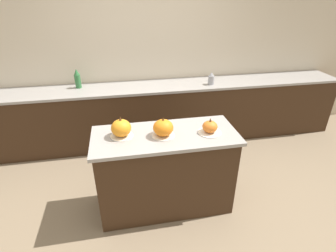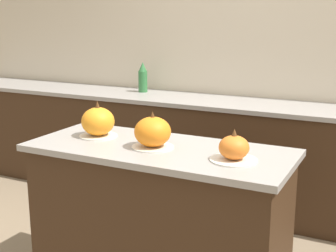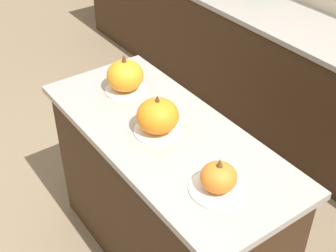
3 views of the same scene
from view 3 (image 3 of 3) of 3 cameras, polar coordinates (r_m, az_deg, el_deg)
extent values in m
cube|color=#382314|center=(2.50, -0.33, -9.37)|extent=(1.37, 0.56, 0.87)
cube|color=gray|center=(2.20, -0.37, -1.06)|extent=(1.43, 0.62, 0.03)
cylinder|color=silver|center=(2.49, -5.15, 4.43)|extent=(0.22, 0.22, 0.01)
ellipsoid|color=orange|center=(2.45, -5.26, 6.14)|extent=(0.19, 0.19, 0.16)
cone|color=#4C2D14|center=(2.40, -5.39, 8.21)|extent=(0.03, 0.03, 0.04)
cylinder|color=silver|center=(2.19, -1.24, -0.54)|extent=(0.23, 0.23, 0.01)
ellipsoid|color=orange|center=(2.14, -1.27, 1.25)|extent=(0.20, 0.20, 0.16)
cone|color=#4C2D14|center=(2.09, -1.31, 3.36)|extent=(0.03, 0.03, 0.04)
cylinder|color=silver|center=(1.90, 6.07, -7.61)|extent=(0.23, 0.23, 0.01)
ellipsoid|color=orange|center=(1.86, 6.19, -6.23)|extent=(0.15, 0.15, 0.12)
cone|color=brown|center=(1.81, 6.34, -4.50)|extent=(0.03, 0.03, 0.04)
camera|label=1|loc=(2.18, -71.88, 11.30)|focal=28.00mm
camera|label=2|loc=(1.33, -87.71, -34.26)|focal=50.00mm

